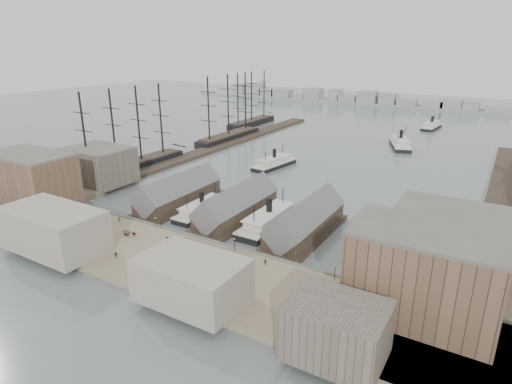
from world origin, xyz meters
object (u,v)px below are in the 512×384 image
Objects in this scene: ferry_docked_west at (202,209)px; tram at (352,293)px; horse_cart_center at (131,233)px; horse_cart_left at (77,213)px; horse_cart_right at (227,271)px.

ferry_docked_west reaches higher than tram.
tram is 2.19× the size of horse_cart_center.
ferry_docked_west is 2.37× the size of tram.
ferry_docked_west reaches higher than horse_cart_center.
tram is at bearing -88.25° from horse_cart_left.
ferry_docked_west is 70.57m from tram.
tram is 69.65m from horse_cart_center.
horse_cart_left is at bearing 58.89° from horse_cart_right.
horse_cart_center is at bearing 58.59° from horse_cart_right.
tram is 98.22m from horse_cart_left.
horse_cart_right is at bearing -44.58° from ferry_docked_west.
tram is at bearing -23.40° from ferry_docked_west.
horse_cart_left reaches higher than horse_cart_right.
horse_cart_center is at bearing 179.81° from tram.
horse_cart_left is (-33.46, -26.64, 0.73)m from ferry_docked_west.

